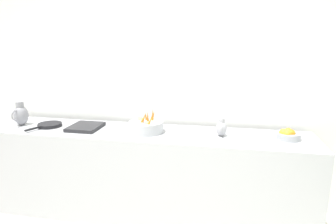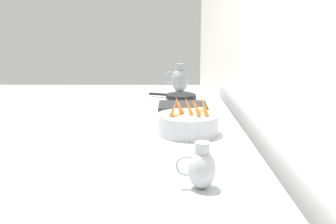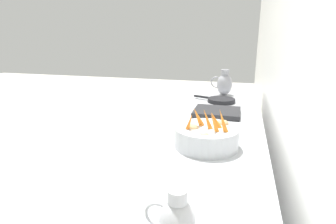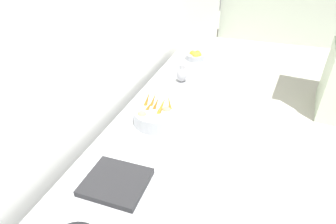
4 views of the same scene
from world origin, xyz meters
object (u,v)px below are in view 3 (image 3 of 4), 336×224
Objects in this scene: vegetable_colander at (206,136)px; metal_pitcher_tall at (224,84)px; metal_pitcher_short at (177,220)px; skillet_on_counter at (221,100)px.

metal_pitcher_tall reaches higher than vegetable_colander.
metal_pitcher_tall is 1.46× the size of metal_pitcher_short.
metal_pitcher_tall reaches higher than skillet_on_counter.
metal_pitcher_short reaches higher than skillet_on_counter.
vegetable_colander is at bearing 90.49° from metal_pitcher_tall.
skillet_on_counter is at bearing 89.75° from metal_pitcher_tall.
skillet_on_counter is (0.01, -1.05, -0.04)m from vegetable_colander.
metal_pitcher_tall is at bearing -90.25° from skillet_on_counter.
vegetable_colander is 1.38m from metal_pitcher_tall.
vegetable_colander is at bearing 90.72° from skillet_on_counter.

